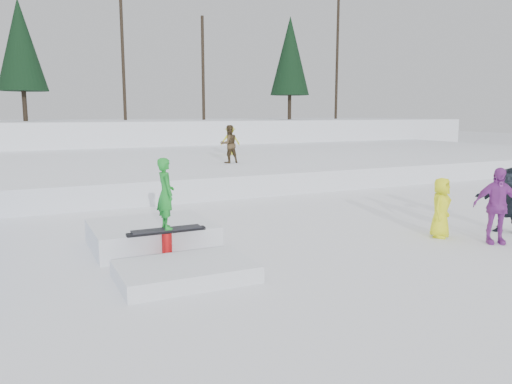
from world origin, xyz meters
name	(u,v)px	position (x,y,z in m)	size (l,w,h in m)	color
ground	(276,261)	(0.00, 0.00, 0.00)	(120.00, 120.00, 0.00)	white
snow_berm	(86,137)	(0.00, 30.00, 1.20)	(60.00, 14.00, 2.40)	white
snow_midrise	(123,166)	(0.00, 16.00, 0.40)	(50.00, 18.00, 0.80)	white
treeline	(172,51)	(6.18, 28.28, 7.45)	(40.24, 4.22, 10.50)	black
walker_olive	(229,144)	(3.71, 11.45, 1.63)	(0.80, 0.63, 1.65)	#45351F
walker_ygreen	(230,140)	(5.40, 15.37, 1.56)	(0.98, 0.57, 1.52)	yellow
spectator_purple	(496,206)	(5.20, -0.94, 0.88)	(1.03, 0.43, 1.76)	purple
spectator_yellow	(441,208)	(4.50, 0.04, 0.73)	(0.71, 0.46, 1.45)	#F5FD1B
spectator_dark	(508,200)	(6.40, -0.32, 0.82)	(1.52, 0.48, 1.64)	black
jib_rail_feature	(160,241)	(-2.01, 1.48, 0.30)	(2.60, 4.40, 2.11)	white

